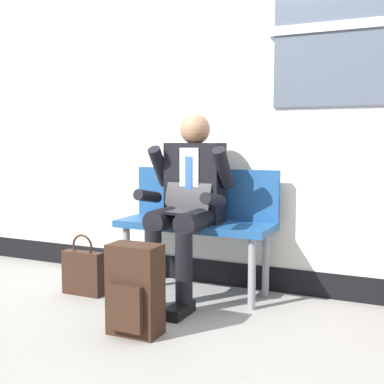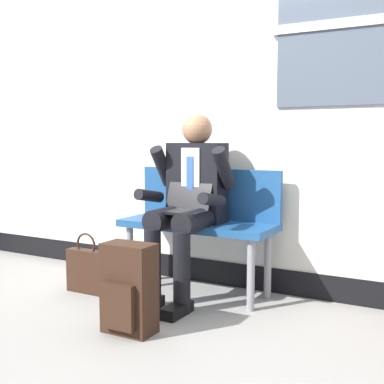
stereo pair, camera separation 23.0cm
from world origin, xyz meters
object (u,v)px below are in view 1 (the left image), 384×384
Objects in this scene: person_seated at (187,200)px; handbag at (83,272)px; backpack at (135,291)px; bench_with_person at (199,217)px.

person_seated is 0.91m from handbag.
handbag is at bearing 146.72° from backpack.
backpack is at bearing -88.81° from person_seated.
bench_with_person is 0.24m from person_seated.
handbag is at bearing -148.89° from bench_with_person.
person_seated is (0.00, -0.19, 0.14)m from bench_with_person.
bench_with_person reaches higher than backpack.
person_seated is 2.47× the size of backpack.
bench_with_person is at bearing 31.11° from handbag.
backpack is at bearing -33.28° from handbag.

